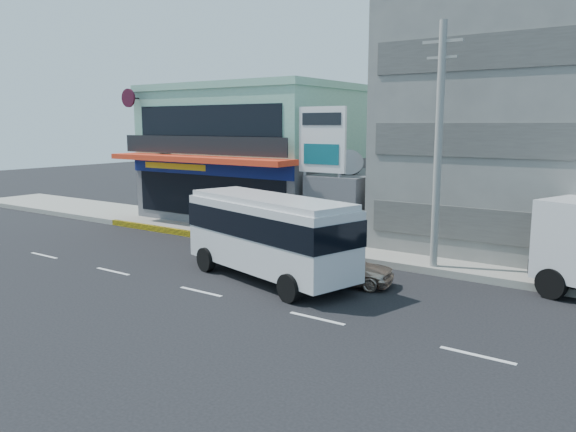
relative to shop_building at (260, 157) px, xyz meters
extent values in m
plane|color=black|center=(8.00, -13.95, -4.00)|extent=(120.00, 120.00, 0.00)
cube|color=gray|center=(13.00, -4.45, -3.85)|extent=(70.00, 5.00, 0.30)
cube|color=#4D4E52|center=(0.00, 0.05, -2.00)|extent=(12.00, 10.00, 4.00)
cube|color=#92CFAF|center=(0.00, 0.05, 2.00)|extent=(12.00, 10.00, 4.00)
cube|color=#F13A1C|center=(0.00, -5.75, 0.15)|extent=(12.40, 1.80, 0.30)
cube|color=navy|center=(0.00, -5.00, -0.40)|extent=(12.00, 0.12, 0.80)
cube|color=black|center=(0.00, -4.97, -1.90)|extent=(11.00, 0.06, 2.60)
cube|color=#4D4E52|center=(8.00, -1.95, -2.25)|extent=(3.00, 6.00, 3.50)
cylinder|color=slate|center=(8.00, -2.95, -0.42)|extent=(1.50, 1.50, 0.15)
cylinder|color=gray|center=(6.50, -4.75, -0.75)|extent=(0.16, 0.16, 6.50)
cylinder|color=gray|center=(8.50, -4.75, -0.75)|extent=(0.16, 0.16, 6.50)
cube|color=white|center=(7.50, -4.75, 1.30)|extent=(2.60, 0.18, 3.20)
cylinder|color=#999993|center=(14.00, -6.55, 1.00)|extent=(0.30, 0.30, 10.00)
cube|color=#999993|center=(14.00, -6.55, 5.20)|extent=(1.60, 0.12, 0.12)
cube|color=#999993|center=(14.00, -6.55, 4.60)|extent=(1.20, 0.10, 0.10)
cube|color=silver|center=(9.08, -11.21, -2.21)|extent=(8.20, 4.42, 2.57)
cube|color=black|center=(9.08, -11.21, -1.71)|extent=(8.27, 4.49, 0.95)
cube|color=silver|center=(9.08, -11.21, -0.81)|extent=(7.92, 4.15, 0.22)
cylinder|color=black|center=(6.16, -11.69, -3.49)|extent=(1.05, 0.57, 1.01)
cylinder|color=black|center=(6.81, -9.32, -3.49)|extent=(1.05, 0.57, 1.01)
cylinder|color=black|center=(11.34, -13.10, -3.49)|extent=(1.05, 0.57, 1.01)
cylinder|color=black|center=(11.99, -10.72, -3.49)|extent=(1.05, 0.57, 1.01)
imported|color=beige|center=(11.71, -10.08, -3.33)|extent=(4.17, 2.38, 1.34)
cylinder|color=black|center=(18.63, -7.50, -3.46)|extent=(1.13, 0.66, 1.08)
imported|color=#4E0B0F|center=(1.90, -7.15, -3.53)|extent=(1.87, 0.95, 0.94)
imported|color=#66594C|center=(1.90, -7.15, -2.56)|extent=(0.52, 0.69, 1.72)
camera|label=1|loc=(21.93, -28.32, 2.04)|focal=35.00mm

